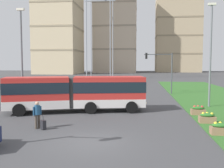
% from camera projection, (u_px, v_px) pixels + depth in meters
% --- Properties ---
extents(ground_plane, '(260.00, 260.00, 0.00)m').
position_uv_depth(ground_plane, '(90.00, 142.00, 13.58)').
color(ground_plane, '#424244').
extents(articulated_bus, '(12.03, 5.36, 3.00)m').
position_uv_depth(articulated_bus, '(76.00, 93.00, 22.06)').
color(articulated_bus, red).
rests_on(articulated_bus, ground).
extents(car_grey_wagon, '(4.57, 2.40, 1.58)m').
position_uv_depth(car_grey_wagon, '(80.00, 87.00, 37.51)').
color(car_grey_wagon, slate).
rests_on(car_grey_wagon, ground).
extents(pedestrian_crossing, '(0.42, 0.46, 1.74)m').
position_uv_depth(pedestrian_crossing, '(37.00, 113.00, 16.36)').
color(pedestrian_crossing, '#4C4238').
rests_on(pedestrian_crossing, ground).
extents(rolling_suitcase, '(0.43, 0.42, 0.97)m').
position_uv_depth(rolling_suitcase, '(43.00, 125.00, 16.17)').
color(rolling_suitcase, '#232328').
rests_on(rolling_suitcase, ground).
extents(flower_planter_0, '(1.10, 0.56, 0.74)m').
position_uv_depth(flower_planter_0, '(220.00, 129.00, 14.75)').
color(flower_planter_0, '#937051').
rests_on(flower_planter_0, grass_median).
extents(flower_planter_1, '(1.10, 0.56, 0.74)m').
position_uv_depth(flower_planter_1, '(207.00, 118.00, 17.65)').
color(flower_planter_1, '#937051').
rests_on(flower_planter_1, grass_median).
extents(flower_planter_2, '(1.10, 0.56, 0.74)m').
position_uv_depth(flower_planter_2, '(198.00, 110.00, 20.44)').
color(flower_planter_2, '#937051').
rests_on(flower_planter_2, grass_median).
extents(traffic_light_far_right, '(3.77, 0.28, 5.55)m').
position_uv_depth(traffic_light_far_right, '(162.00, 66.00, 34.47)').
color(traffic_light_far_right, '#474C51').
rests_on(traffic_light_far_right, ground).
extents(streetlight_left, '(0.70, 0.28, 9.25)m').
position_uv_depth(streetlight_left, '(22.00, 54.00, 24.25)').
color(streetlight_left, slate).
rests_on(streetlight_left, ground).
extents(streetlight_median, '(0.70, 0.28, 9.68)m').
position_uv_depth(streetlight_median, '(211.00, 51.00, 23.97)').
color(streetlight_median, slate).
rests_on(streetlight_median, ground).
extents(apartment_tower_west, '(16.41, 18.93, 52.73)m').
position_uv_depth(apartment_tower_west, '(59.00, 7.00, 102.81)').
color(apartment_tower_west, beige).
rests_on(apartment_tower_west, ground).
extents(apartment_tower_westcentre, '(18.59, 18.02, 39.33)m').
position_uv_depth(apartment_tower_westcentre, '(116.00, 29.00, 116.66)').
color(apartment_tower_westcentre, '#C6B299').
rests_on(apartment_tower_westcentre, ground).
extents(apartment_tower_centre, '(20.54, 14.90, 41.05)m').
position_uv_depth(apartment_tower_centre, '(178.00, 29.00, 122.64)').
color(apartment_tower_centre, tan).
rests_on(apartment_tower_centre, ground).
extents(transmission_pylon, '(9.00, 6.24, 30.80)m').
position_uv_depth(transmission_pylon, '(100.00, 14.00, 66.20)').
color(transmission_pylon, gray).
rests_on(transmission_pylon, ground).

